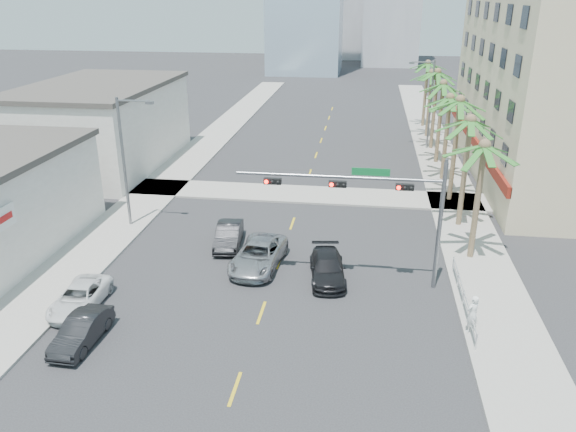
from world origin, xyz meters
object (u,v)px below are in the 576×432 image
at_px(traffic_signal_mast, 380,199).
at_px(car_parked_far, 80,297).
at_px(car_lane_center, 258,255).
at_px(pedestrian, 472,314).
at_px(car_parked_mid, 82,331).
at_px(car_lane_left, 229,235).
at_px(car_lane_right, 327,268).

relative_size(traffic_signal_mast, car_parked_far, 2.48).
distance_m(car_lane_center, pedestrian, 12.70).
xyz_separation_m(car_parked_mid, car_parked_far, (-1.60, 2.95, -0.04)).
bearing_deg(car_lane_left, traffic_signal_mast, -28.49).
height_order(traffic_signal_mast, car_parked_mid, traffic_signal_mast).
bearing_deg(car_lane_center, car_parked_mid, -121.32).
xyz_separation_m(car_parked_far, car_lane_right, (12.47, 4.99, 0.06)).
relative_size(car_parked_far, car_lane_left, 1.03).
bearing_deg(car_parked_mid, traffic_signal_mast, 31.63).
height_order(traffic_signal_mast, pedestrian, traffic_signal_mast).
xyz_separation_m(car_parked_mid, pedestrian, (18.10, 3.31, 0.46)).
height_order(car_parked_mid, car_lane_right, car_lane_right).
relative_size(car_parked_mid, car_lane_left, 0.93).
relative_size(car_lane_center, pedestrian, 2.85).
relative_size(traffic_signal_mast, car_lane_left, 2.56).
distance_m(car_parked_mid, car_parked_far, 3.35).
relative_size(traffic_signal_mast, car_lane_right, 2.35).
distance_m(car_lane_left, car_lane_center, 3.66).
height_order(car_parked_mid, car_lane_center, car_lane_center).
bearing_deg(car_lane_right, car_parked_mid, -151.76).
distance_m(car_parked_far, car_lane_right, 13.43).
relative_size(car_parked_mid, pedestrian, 2.07).
relative_size(car_lane_left, car_lane_center, 0.79).
relative_size(car_parked_mid, car_lane_right, 0.85).
bearing_deg(car_lane_center, traffic_signal_mast, -3.72).
distance_m(car_lane_right, pedestrian, 8.60).
bearing_deg(pedestrian, car_parked_far, -35.14).
relative_size(car_parked_mid, car_lane_center, 0.73).
xyz_separation_m(car_parked_far, car_lane_center, (8.29, 5.93, 0.14)).
distance_m(car_parked_far, pedestrian, 19.71).
distance_m(traffic_signal_mast, car_lane_center, 8.21).
distance_m(car_parked_mid, car_lane_left, 12.31).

